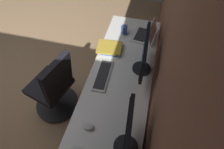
% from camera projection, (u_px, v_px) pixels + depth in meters
% --- Properties ---
extents(floor_plane, '(5.35, 5.35, 0.00)m').
position_uv_depth(floor_plane, '(7.00, 72.00, 2.88)').
color(floor_plane, '#9E7A56').
extents(wall_back, '(5.06, 0.10, 2.60)m').
position_uv_depth(wall_back, '(175.00, 26.00, 1.52)').
color(wall_back, brown).
rests_on(wall_back, ground).
extents(desk, '(2.38, 0.65, 0.73)m').
position_uv_depth(desk, '(117.00, 92.00, 1.87)').
color(desk, white).
rests_on(desk, ground).
extents(monitor_primary, '(0.48, 0.20, 0.44)m').
position_uv_depth(monitor_primary, '(127.00, 136.00, 1.28)').
color(monitor_primary, black).
rests_on(monitor_primary, desk).
extents(monitor_secondary, '(0.58, 0.20, 0.40)m').
position_uv_depth(monitor_secondary, '(144.00, 53.00, 1.80)').
color(monitor_secondary, black).
rests_on(monitor_secondary, desk).
extents(laptop_leftmost, '(0.35, 0.30, 0.20)m').
position_uv_depth(laptop_leftmost, '(145.00, 33.00, 2.27)').
color(laptop_leftmost, silver).
rests_on(laptop_leftmost, desk).
extents(keyboard_main, '(0.42, 0.15, 0.02)m').
position_uv_depth(keyboard_main, '(103.00, 75.00, 1.92)').
color(keyboard_main, silver).
rests_on(keyboard_main, desk).
extents(mouse_spare, '(0.06, 0.10, 0.03)m').
position_uv_depth(mouse_spare, '(88.00, 127.00, 1.56)').
color(mouse_spare, silver).
rests_on(mouse_spare, desk).
extents(book_stack_near, '(0.25, 0.30, 0.05)m').
position_uv_depth(book_stack_near, '(110.00, 48.00, 2.14)').
color(book_stack_near, '#38669E').
rests_on(book_stack_near, desk).
extents(coffee_mug, '(0.12, 0.08, 0.11)m').
position_uv_depth(coffee_mug, '(124.00, 30.00, 2.30)').
color(coffee_mug, '#335193').
rests_on(coffee_mug, desk).
extents(office_chair, '(0.56, 0.60, 0.97)m').
position_uv_depth(office_chair, '(54.00, 89.00, 2.15)').
color(office_chair, black).
rests_on(office_chair, ground).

